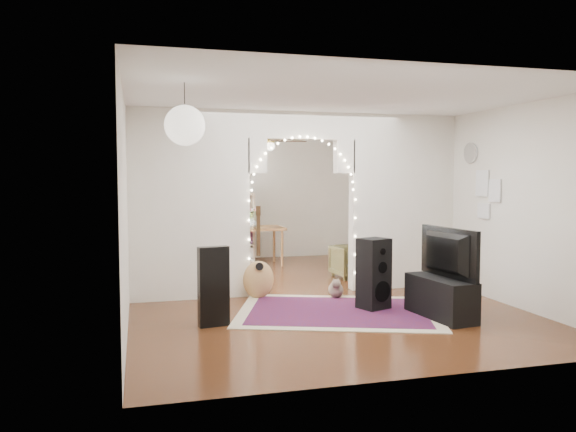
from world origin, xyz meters
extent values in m
plane|color=black|center=(0.00, 0.00, 0.00)|extent=(7.50, 7.50, 0.00)
cube|color=white|center=(0.00, 0.00, 2.70)|extent=(5.00, 7.50, 0.02)
cube|color=silver|center=(0.00, 3.75, 1.35)|extent=(5.00, 0.02, 2.70)
cube|color=silver|center=(0.00, -3.75, 1.35)|extent=(5.00, 0.02, 2.70)
cube|color=silver|center=(-2.50, 0.00, 1.35)|extent=(0.02, 7.50, 2.70)
cube|color=silver|center=(2.50, 0.00, 1.35)|extent=(0.02, 7.50, 2.70)
cube|color=silver|center=(-1.65, 0.00, 1.35)|extent=(1.70, 0.20, 2.70)
cube|color=silver|center=(1.65, 0.00, 1.35)|extent=(1.70, 0.20, 2.70)
cube|color=silver|center=(0.00, 0.00, 2.50)|extent=(1.60, 0.20, 0.40)
cube|color=white|center=(-2.47, 1.80, 1.50)|extent=(0.04, 1.20, 1.40)
cylinder|color=white|center=(2.48, -0.60, 2.10)|extent=(0.03, 0.31, 0.31)
sphere|color=white|center=(-1.90, -2.40, 2.25)|extent=(0.40, 0.40, 0.40)
cube|color=maroon|center=(0.11, -1.31, 0.01)|extent=(3.03, 2.64, 0.02)
cube|color=black|center=(-1.53, -1.59, 0.47)|extent=(0.37, 0.18, 0.94)
ellipsoid|color=#AD8045|center=(-0.71, -0.25, 0.47)|extent=(0.46, 0.20, 0.54)
cube|color=black|center=(-0.71, -0.25, 0.92)|extent=(0.05, 0.04, 0.62)
cube|color=black|center=(-0.71, -0.25, 1.26)|extent=(0.07, 0.04, 0.14)
ellipsoid|color=brown|center=(0.38, -0.49, 0.11)|extent=(0.29, 0.36, 0.23)
sphere|color=brown|center=(0.34, -0.62, 0.23)|extent=(0.17, 0.17, 0.13)
cone|color=brown|center=(0.31, -0.62, 0.29)|extent=(0.04, 0.04, 0.05)
cone|color=brown|center=(0.37, -0.62, 0.29)|extent=(0.04, 0.04, 0.05)
cylinder|color=brown|center=(0.44, -0.33, 0.04)|extent=(0.10, 0.21, 0.07)
cube|color=black|center=(0.62, -1.29, 0.47)|extent=(0.45, 0.43, 0.94)
cylinder|color=black|center=(0.68, -1.44, 0.26)|extent=(0.26, 0.12, 0.27)
cylinder|color=black|center=(0.68, -1.44, 0.57)|extent=(0.14, 0.07, 0.15)
cylinder|color=black|center=(0.68, -1.44, 0.78)|extent=(0.08, 0.05, 0.08)
cube|color=black|center=(1.23, -1.93, 0.25)|extent=(0.51, 1.04, 0.50)
imported|color=black|center=(1.23, -1.93, 0.81)|extent=(0.26, 1.08, 0.62)
cube|color=beige|center=(-0.76, 3.26, 0.71)|extent=(1.42, 0.67, 1.41)
cube|color=brown|center=(-0.19, 2.76, 0.73)|extent=(1.21, 0.81, 0.05)
cylinder|color=brown|center=(-0.71, 2.43, 0.35)|extent=(0.05, 0.05, 0.70)
cylinder|color=brown|center=(0.33, 2.44, 0.35)|extent=(0.05, 0.05, 0.70)
cylinder|color=brown|center=(-0.71, 3.07, 0.35)|extent=(0.05, 0.05, 0.70)
cylinder|color=brown|center=(0.33, 3.08, 0.35)|extent=(0.05, 0.05, 0.70)
imported|color=white|center=(-0.19, 2.76, 0.85)|extent=(0.18, 0.18, 0.19)
imported|color=#4E4827|center=(-1.20, 2.25, 0.22)|extent=(0.59, 0.60, 0.43)
imported|color=#4E4827|center=(1.20, 0.97, 0.28)|extent=(0.66, 0.68, 0.56)
camera|label=1|loc=(-2.36, -8.05, 1.74)|focal=35.00mm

